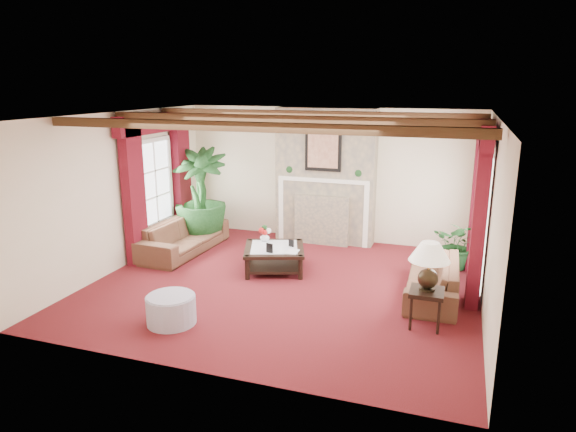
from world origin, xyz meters
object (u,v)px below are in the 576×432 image
(potted_palm, at_px, (201,216))
(coffee_table, at_px, (274,259))
(ottoman, at_px, (171,310))
(sofa_left, at_px, (184,231))
(sofa_right, at_px, (433,273))
(side_table, at_px, (426,308))

(potted_palm, height_order, coffee_table, potted_palm)
(coffee_table, bearing_deg, ottoman, -123.84)
(sofa_left, relative_size, ottoman, 3.22)
(potted_palm, xyz_separation_m, coffee_table, (2.00, -1.11, -0.33))
(potted_palm, bearing_deg, sofa_right, -16.40)
(potted_palm, relative_size, ottoman, 3.16)
(side_table, bearing_deg, ottoman, -162.89)
(side_table, bearing_deg, sofa_left, 159.34)
(coffee_table, xyz_separation_m, side_table, (2.65, -1.36, 0.05))
(sofa_right, xyz_separation_m, potted_palm, (-4.67, 1.37, 0.17))
(sofa_left, distance_m, side_table, 4.96)
(potted_palm, height_order, ottoman, potted_palm)
(coffee_table, distance_m, side_table, 2.98)
(ottoman, bearing_deg, sofa_right, 32.63)
(sofa_left, xyz_separation_m, ottoman, (1.37, -2.76, -0.22))
(coffee_table, bearing_deg, side_table, -46.45)
(sofa_right, height_order, coffee_table, sofa_right)
(coffee_table, bearing_deg, potted_palm, 131.69)
(side_table, bearing_deg, coffee_table, 152.80)
(coffee_table, height_order, ottoman, coffee_table)
(sofa_right, relative_size, side_table, 3.68)
(sofa_left, bearing_deg, potted_palm, 3.05)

